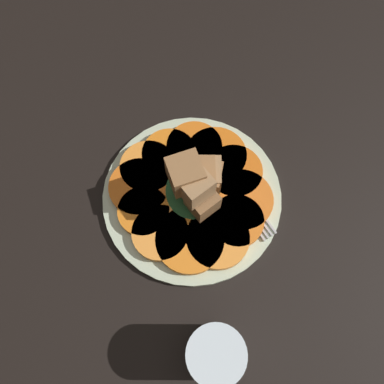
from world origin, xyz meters
TOP-DOWN VIEW (x-y plane):
  - table_slab at (0.00, 0.00)cm, footprint 120.00×120.00cm
  - plate at (0.00, 0.00)cm, footprint 27.11×27.11cm
  - carrot_slice_0 at (-5.63, -5.43)cm, footprint 7.89×7.89cm
  - carrot_slice_1 at (-2.62, -6.88)cm, footprint 9.51×9.51cm
  - carrot_slice_2 at (2.08, -7.02)cm, footprint 8.64×8.64cm
  - carrot_slice_3 at (5.29, -4.92)cm, footprint 9.58×9.58cm
  - carrot_slice_4 at (7.42, -1.96)cm, footprint 8.74×8.74cm
  - carrot_slice_5 at (7.07, 2.11)cm, footprint 8.50×8.50cm
  - carrot_slice_6 at (5.57, 5.70)cm, footprint 8.63×8.63cm
  - carrot_slice_7 at (2.58, 7.56)cm, footprint 9.12×9.12cm
  - carrot_slice_8 at (-1.35, 7.54)cm, footprint 7.61×7.61cm
  - carrot_slice_9 at (-5.05, 5.74)cm, footprint 8.19×8.19cm
  - carrot_slice_10 at (-6.95, 1.82)cm, footprint 9.85×9.85cm
  - carrot_slice_11 at (-7.49, -2.13)cm, footprint 9.14×9.14cm
  - center_pile at (-0.01, -0.69)cm, footprint 10.25×9.54cm
  - fork at (-0.48, -6.48)cm, footprint 18.38×8.34cm
  - water_glass at (-22.01, 1.98)cm, footprint 6.87×6.87cm

SIDE VIEW (x-z plane):
  - table_slab at x=0.00cm, z-range 0.00..2.00cm
  - plate at x=0.00cm, z-range 1.99..3.04cm
  - fork at x=-0.48cm, z-range 3.10..3.50cm
  - carrot_slice_0 at x=-5.63cm, z-range 3.10..4.35cm
  - carrot_slice_1 at x=-2.62cm, z-range 3.10..4.35cm
  - carrot_slice_2 at x=2.08cm, z-range 3.10..4.35cm
  - carrot_slice_3 at x=5.29cm, z-range 3.10..4.35cm
  - carrot_slice_4 at x=7.42cm, z-range 3.10..4.35cm
  - carrot_slice_5 at x=7.07cm, z-range 3.10..4.35cm
  - carrot_slice_6 at x=5.57cm, z-range 3.10..4.35cm
  - carrot_slice_7 at x=2.58cm, z-range 3.10..4.35cm
  - carrot_slice_8 at x=-1.35cm, z-range 3.10..4.35cm
  - carrot_slice_9 at x=-5.05cm, z-range 3.10..4.35cm
  - carrot_slice_10 at x=-6.95cm, z-range 3.10..4.35cm
  - carrot_slice_11 at x=-7.49cm, z-range 3.10..4.35cm
  - water_glass at x=-22.01cm, z-range 2.00..11.39cm
  - center_pile at x=-0.01cm, z-range 1.96..12.24cm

